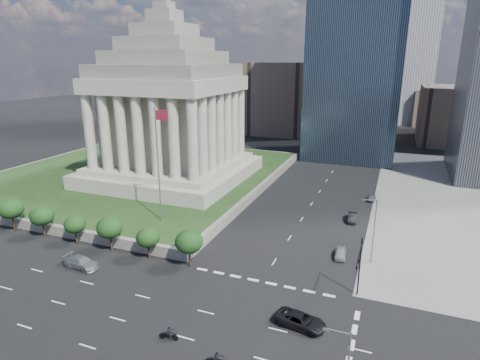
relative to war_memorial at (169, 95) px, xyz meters
The scene contains 18 objects.
ground 65.71m from the war_memorial, 56.82° to the left, with size 500.00×500.00×0.00m, color black.
plaza_terrace 23.35m from the war_memorial, 169.70° to the left, with size 66.00×70.00×1.80m, color #686259.
plaza_lawn 22.52m from the war_memorial, 169.70° to the left, with size 64.00×68.00×0.10m, color #1E3315.
war_memorial is the anchor object (origin of this frame).
flagpole 28.16m from the war_memorial, 63.11° to the right, with size 2.52×0.24×20.00m.
tree_row 38.69m from the war_memorial, 92.53° to the right, with size 53.00×4.00×6.00m, color black, non-canonical shape.
midrise_glass 59.82m from the war_memorial, 52.55° to the left, with size 26.00×26.00×60.00m, color black.
building_filler_ne 105.88m from the war_memorial, 51.17° to the left, with size 20.00×30.00×20.00m, color brown.
building_filler_nw 82.43m from the war_memorial, 87.21° to the left, with size 24.00×30.00×28.00m, color brown.
traffic_signal_ne 60.00m from the war_memorial, 36.42° to the right, with size 0.30×5.74×8.00m.
street_lamp_north 54.92m from the war_memorial, 25.92° to the right, with size 2.13×0.22×10.00m.
pickup_truck 61.98m from the war_memorial, 45.19° to the right, with size 5.79×2.67×1.61m, color black.
suv_grey 45.69m from the war_memorial, 78.15° to the right, with size 5.66×2.30×1.64m, color slate.
parked_sedan_near 52.92m from the war_memorial, 27.99° to the right, with size 4.06×1.64×1.38m, color #9C9FA4.
parked_sedan_mid 48.29m from the war_memorial, ahead, with size 4.45×1.55×1.46m, color black.
parked_sedan_far 50.36m from the war_memorial, ahead, with size 1.50×3.72×1.27m, color #575A5F.
motorcycle_lead 64.88m from the war_memorial, 55.41° to the right, with size 2.45×0.67×1.82m, color black, non-canonical shape.
motorcycle_trail 60.21m from the war_memorial, 59.79° to the right, with size 2.24×0.61×1.67m, color black, non-canonical shape.
Camera 1 is at (15.06, -32.04, 29.10)m, focal length 30.00 mm.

